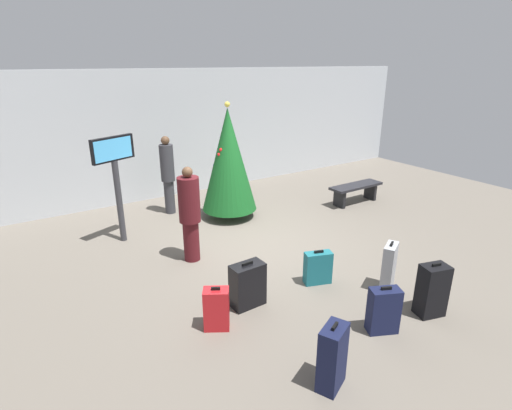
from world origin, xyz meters
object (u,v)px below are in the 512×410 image
suitcase_6 (216,309)px  traveller_0 (168,173)px  flight_info_kiosk (115,170)px  suitcase_5 (248,285)px  suitcase_2 (389,267)px  suitcase_3 (384,310)px  waiting_bench (356,189)px  suitcase_1 (318,268)px  holiday_tree (229,160)px  suitcase_4 (432,290)px  traveller_1 (190,213)px  suitcase_0 (332,357)px

suitcase_6 → traveller_0: bearing=76.0°
flight_info_kiosk → suitcase_5: bearing=-74.7°
suitcase_2 → suitcase_5: suitcase_2 is taller
traveller_0 → suitcase_2: bearing=-72.5°
suitcase_2 → suitcase_3: size_ratio=1.19×
waiting_bench → traveller_0: traveller_0 is taller
traveller_0 → suitcase_1: (0.80, -4.32, -0.70)m
suitcase_1 → holiday_tree: bearing=85.6°
flight_info_kiosk → waiting_bench: 5.75m
traveller_0 → suitcase_4: 6.07m
suitcase_3 → suitcase_4: 0.88m
waiting_bench → traveller_1: traveller_1 is taller
suitcase_2 → suitcase_4: bearing=-92.5°
flight_info_kiosk → suitcase_6: bearing=-85.7°
suitcase_5 → suitcase_4: bearing=-38.1°
holiday_tree → traveller_1: 2.23m
holiday_tree → suitcase_2: holiday_tree is taller
suitcase_1 → suitcase_4: bearing=-63.3°
traveller_0 → waiting_bench: bearing=-24.5°
suitcase_3 → suitcase_6: (-1.81, 1.26, -0.02)m
holiday_tree → traveller_0: 1.50m
suitcase_0 → suitcase_4: 2.11m
flight_info_kiosk → traveller_0: (1.38, 0.96, -0.48)m
holiday_tree → suitcase_5: 3.73m
suitcase_1 → suitcase_4: suitcase_4 is taller
traveller_0 → suitcase_3: traveller_0 is taller
suitcase_1 → suitcase_2: (0.80, -0.74, 0.11)m
traveller_1 → suitcase_6: 2.16m
holiday_tree → suitcase_4: holiday_tree is taller
traveller_0 → suitcase_5: 4.31m
suitcase_4 → suitcase_2: bearing=87.5°
holiday_tree → suitcase_1: 3.51m
suitcase_4 → flight_info_kiosk: bearing=121.0°
waiting_bench → suitcase_1: 4.16m
flight_info_kiosk → suitcase_4: (2.94, -4.88, -1.07)m
suitcase_0 → suitcase_2: bearing=25.1°
traveller_1 → suitcase_6: (-0.55, -2.00, -0.61)m
holiday_tree → suitcase_1: (-0.26, -3.33, -1.07)m
waiting_bench → suitcase_2: size_ratio=1.82×
flight_info_kiosk → suitcase_3: size_ratio=3.11×
suitcase_3 → suitcase_4: bearing=-7.3°
flight_info_kiosk → suitcase_3: (2.07, -4.77, -1.13)m
waiting_bench → suitcase_0: 6.29m
traveller_1 → suitcase_4: 4.02m
flight_info_kiosk → suitcase_1: flight_info_kiosk is taller
suitcase_1 → suitcase_4: 1.70m
suitcase_0 → suitcase_5: (0.06, 1.83, -0.05)m
waiting_bench → suitcase_0: size_ratio=1.81×
traveller_1 → suitcase_0: traveller_1 is taller
suitcase_0 → suitcase_5: bearing=88.2°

